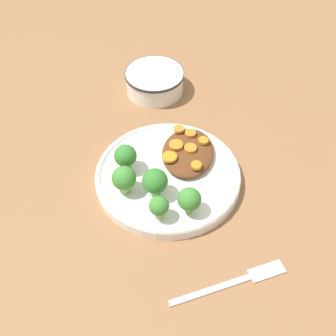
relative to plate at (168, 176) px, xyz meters
name	(u,v)px	position (x,y,z in m)	size (l,w,h in m)	color
ground_plane	(168,180)	(0.00, 0.00, -0.01)	(4.00, 4.00, 0.00)	#8C603D
plate	(168,176)	(0.00, 0.00, 0.00)	(0.27, 0.27, 0.02)	white
dip_bowl	(155,80)	(0.26, 0.07, 0.01)	(0.13, 0.13, 0.05)	white
stew_mound	(188,152)	(0.05, -0.03, 0.02)	(0.13, 0.10, 0.02)	#5B3319
broccoli_floret_0	(155,182)	(-0.05, 0.01, 0.04)	(0.04, 0.04, 0.06)	#7FA85B
broccoli_floret_1	(126,156)	(0.00, 0.08, 0.04)	(0.04, 0.04, 0.06)	#7FA85B
broccoli_floret_2	(189,200)	(-0.08, -0.05, 0.04)	(0.04, 0.04, 0.05)	#759E51
broccoli_floret_3	(160,207)	(-0.10, 0.00, 0.04)	(0.03, 0.03, 0.05)	#7FA85B
broccoli_floret_4	(124,179)	(-0.05, 0.07, 0.04)	(0.04, 0.04, 0.06)	#7FA85B
carrot_slice_0	(203,141)	(0.07, -0.06, 0.03)	(0.02, 0.02, 0.01)	orange
carrot_slice_1	(176,145)	(0.05, -0.01, 0.03)	(0.03, 0.03, 0.01)	orange
carrot_slice_2	(179,129)	(0.10, -0.01, 0.03)	(0.02, 0.02, 0.01)	orange
carrot_slice_3	(190,148)	(0.05, -0.03, 0.03)	(0.02, 0.02, 0.01)	orange
carrot_slice_4	(168,157)	(0.02, 0.00, 0.03)	(0.03, 0.03, 0.01)	orange
carrot_slice_5	(190,133)	(0.09, -0.03, 0.03)	(0.02, 0.02, 0.01)	orange
carrot_slice_6	(196,165)	(0.01, -0.05, 0.03)	(0.02, 0.02, 0.01)	orange
fork	(239,280)	(-0.19, -0.14, -0.01)	(0.11, 0.18, 0.01)	silver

